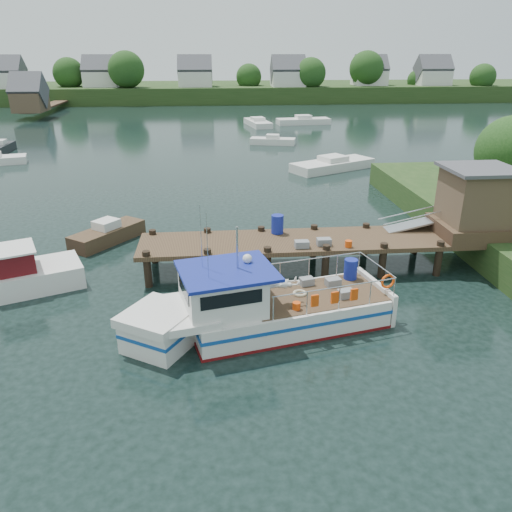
{
  "coord_description": "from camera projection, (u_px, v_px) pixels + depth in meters",
  "views": [
    {
      "loc": [
        -2.74,
        -20.48,
        9.2
      ],
      "look_at": [
        -1.0,
        -1.5,
        1.3
      ],
      "focal_mm": 35.0,
      "sensor_mm": 36.0,
      "label": 1
    }
  ],
  "objects": [
    {
      "name": "moored_d",
      "position": [
        258.0,
        123.0,
        64.83
      ],
      "size": [
        3.31,
        6.78,
        1.1
      ],
      "rotation": [
        0.0,
        0.0,
        -0.35
      ],
      "color": "silver",
      "rests_on": "ground"
    },
    {
      "name": "far_shore",
      "position": [
        222.0,
        89.0,
        97.56
      ],
      "size": [
        140.0,
        42.55,
        9.22
      ],
      "color": "#29411A",
      "rests_on": "ground"
    },
    {
      "name": "moored_b",
      "position": [
        273.0,
        141.0,
        52.16
      ],
      "size": [
        4.89,
        2.69,
        1.03
      ],
      "rotation": [
        0.0,
        0.0,
        0.36
      ],
      "color": "silver",
      "rests_on": "ground"
    },
    {
      "name": "lobster_boat",
      "position": [
        256.0,
        309.0,
        17.35
      ],
      "size": [
        9.79,
        4.64,
        4.7
      ],
      "rotation": [
        0.0,
        0.0,
        0.23
      ],
      "color": "silver",
      "rests_on": "ground"
    },
    {
      "name": "ground_plane",
      "position": [
        275.0,
        269.0,
        22.6
      ],
      "size": [
        160.0,
        160.0,
        0.0
      ],
      "primitive_type": "plane",
      "color": "black"
    },
    {
      "name": "moored_e",
      "position": [
        1.0,
        148.0,
        48.06
      ],
      "size": [
        1.53,
        4.36,
        1.2
      ],
      "rotation": [
        0.0,
        0.0,
        0.19
      ],
      "color": "black",
      "rests_on": "ground"
    },
    {
      "name": "moored_c",
      "position": [
        333.0,
        164.0,
        41.18
      ],
      "size": [
        7.53,
        5.54,
        1.14
      ],
      "rotation": [
        0.0,
        0.0,
        0.31
      ],
      "color": "silver",
      "rests_on": "ground"
    },
    {
      "name": "dock",
      "position": [
        420.0,
        218.0,
        22.29
      ],
      "size": [
        16.6,
        3.0,
        4.78
      ],
      "color": "#463321",
      "rests_on": "ground"
    },
    {
      "name": "moored_rowboat",
      "position": [
        108.0,
        234.0,
        25.62
      ],
      "size": [
        3.57,
        4.09,
        1.19
      ],
      "rotation": [
        0.0,
        0.0,
        0.4
      ],
      "color": "#463321",
      "rests_on": "ground"
    },
    {
      "name": "moored_far",
      "position": [
        303.0,
        121.0,
        66.27
      ],
      "size": [
        7.19,
        3.11,
        1.19
      ],
      "rotation": [
        0.0,
        0.0,
        0.37
      ],
      "color": "silver",
      "rests_on": "ground"
    }
  ]
}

